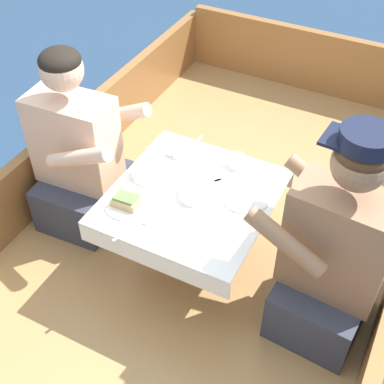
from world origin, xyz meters
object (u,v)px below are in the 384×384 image
Objects in this scene: person_port at (79,158)px; coffee_cup_starboard at (237,161)px; sandwich at (126,200)px; coffee_cup_port at (179,150)px; person_starboard at (333,257)px.

coffee_cup_starboard is (0.74, 0.23, 0.09)m from person_port.
sandwich is 0.55m from coffee_cup_starboard.
coffee_cup_port reaches higher than sandwich.
coffee_cup_port is at bearing 17.19° from person_port.
person_port is 8.35× the size of sandwich.
coffee_cup_starboard is at bearing 55.64° from sandwich.
coffee_cup_port reaches higher than coffee_cup_starboard.
coffee_cup_port is (0.47, 0.17, 0.09)m from person_port.
coffee_cup_starboard is at bearing 14.06° from person_port.
coffee_cup_starboard is (-0.55, 0.30, 0.06)m from person_starboard.
sandwich is 1.10× the size of coffee_cup_starboard.
coffee_cup_starboard reaches higher than sandwich.
person_port is 0.94× the size of person_starboard.
person_starboard is at bearing -16.68° from coffee_cup_port.
person_port is at bearing -162.71° from coffee_cup_starboard.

